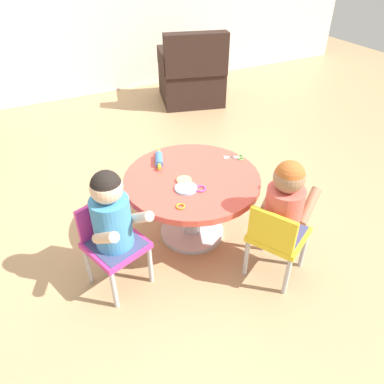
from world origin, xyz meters
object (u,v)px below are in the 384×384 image
object	(u,v)px
craft_table	(192,192)
armchair_dark	(192,76)
seated_child_left	(111,214)
seated_child_right	(285,202)
child_chair_right	(276,237)
rolling_pin	(159,159)
craft_scissors	(236,157)
child_chair_left	(112,241)

from	to	relation	value
craft_table	armchair_dark	distance (m)	2.41
craft_table	seated_child_left	distance (m)	0.64
seated_child_left	seated_child_right	world-z (taller)	same
seated_child_left	armchair_dark	xyz separation A→B (m)	(1.67, 2.35, -0.22)
child_chair_right	armchair_dark	distance (m)	2.83
craft_table	armchair_dark	size ratio (longest dim) A/B	0.99
seated_child_right	armchair_dark	xyz separation A→B (m)	(0.79, 2.69, -0.22)
craft_table	rolling_pin	distance (m)	0.31
armchair_dark	seated_child_left	bearing A→B (deg)	-125.43
seated_child_left	armchair_dark	bearing A→B (deg)	54.57
seated_child_left	armchair_dark	world-z (taller)	armchair_dark
seated_child_right	armchair_dark	distance (m)	2.81
child_chair_right	seated_child_left	bearing A→B (deg)	157.26
seated_child_left	craft_scissors	bearing A→B (deg)	16.07
rolling_pin	seated_child_left	bearing A→B (deg)	-135.31
craft_table	child_chair_left	distance (m)	0.62
child_chair_left	armchair_dark	size ratio (longest dim) A/B	0.61
seated_child_right	rolling_pin	bearing A→B (deg)	117.65
craft_table	craft_scissors	distance (m)	0.40
seated_child_left	seated_child_right	size ratio (longest dim) A/B	1.00
child_chair_right	rolling_pin	xyz separation A→B (m)	(-0.38, 0.81, 0.19)
seated_child_left	craft_table	bearing A→B (deg)	19.18
seated_child_right	craft_scissors	distance (m)	0.62
seated_child_right	craft_table	bearing A→B (deg)	119.13
child_chair_left	child_chair_right	size ratio (longest dim) A/B	1.00
craft_scissors	armchair_dark	bearing A→B (deg)	71.06
child_chair_left	seated_child_left	world-z (taller)	seated_child_left
craft_table	rolling_pin	world-z (taller)	rolling_pin
child_chair_right	craft_scissors	xyz separation A→B (m)	(0.12, 0.63, 0.17)
seated_child_left	child_chair_right	distance (m)	0.94
child_chair_left	craft_scissors	world-z (taller)	child_chair_left
seated_child_left	seated_child_right	bearing A→B (deg)	-20.85
seated_child_left	rolling_pin	distance (m)	0.65
armchair_dark	craft_scissors	bearing A→B (deg)	-108.94
child_chair_left	seated_child_left	xyz separation A→B (m)	(0.01, -0.04, 0.23)
rolling_pin	craft_scissors	world-z (taller)	rolling_pin
craft_table	craft_scissors	xyz separation A→B (m)	(0.38, 0.07, 0.12)
rolling_pin	craft_scissors	distance (m)	0.53
seated_child_left	craft_scissors	world-z (taller)	seated_child_left
child_chair_right	craft_scissors	distance (m)	0.66
armchair_dark	craft_scissors	distance (m)	2.20
seated_child_left	craft_scissors	size ratio (longest dim) A/B	3.59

